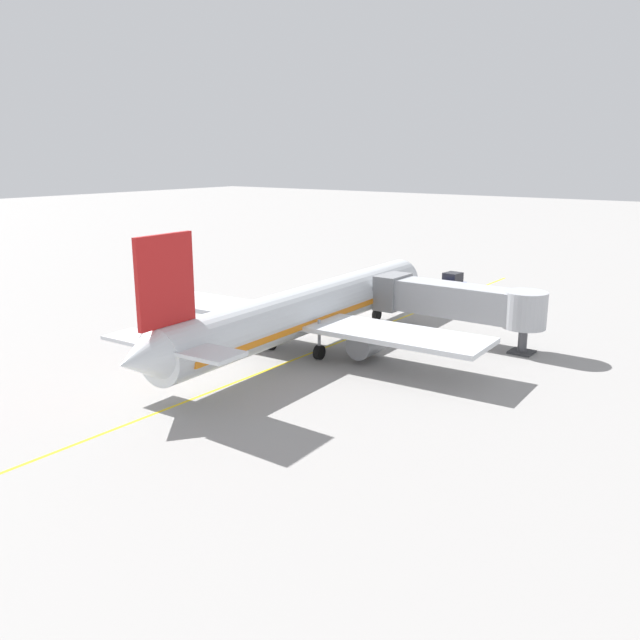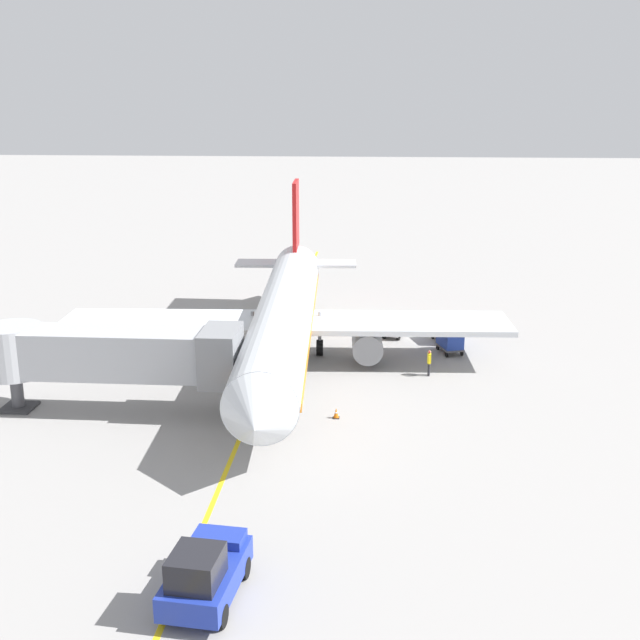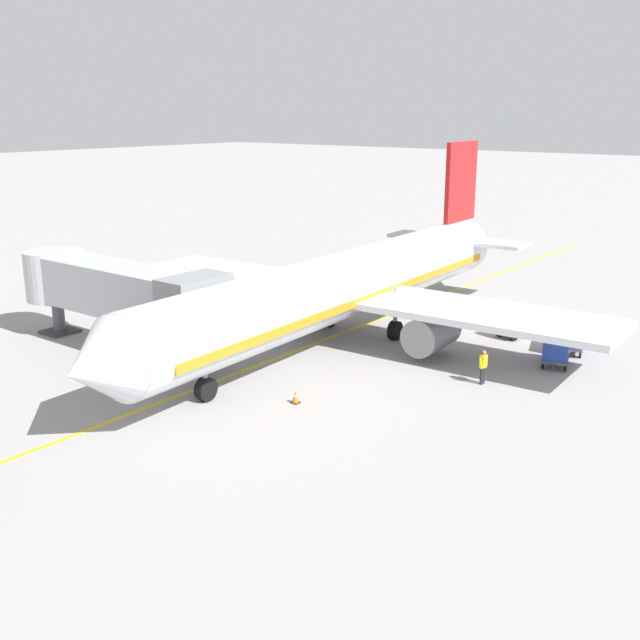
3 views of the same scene
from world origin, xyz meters
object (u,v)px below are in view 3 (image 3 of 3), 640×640
parked_airliner (345,286)px  ground_crew_wing_walker (483,365)px  baggage_cart_front (556,348)px  safety_cone_nose_left (295,397)px  baggage_tug_lead (516,324)px  jet_bridge (116,289)px  baggage_cart_second_in_train (571,335)px

parked_airliner → ground_crew_wing_walker: size_ratio=22.08×
baggage_cart_front → safety_cone_nose_left: bearing=59.4°
baggage_tug_lead → baggage_cart_front: (-3.77, 3.67, 0.24)m
baggage_tug_lead → parked_airliner: bearing=42.1°
safety_cone_nose_left → ground_crew_wing_walker: bearing=-126.7°
jet_bridge → baggage_cart_front: size_ratio=4.87×
baggage_tug_lead → ground_crew_wing_walker: ground_crew_wing_walker is taller
ground_crew_wing_walker → safety_cone_nose_left: size_ratio=2.86×
safety_cone_nose_left → baggage_tug_lead: bearing=-102.3°
safety_cone_nose_left → parked_airliner: bearing=-66.8°
baggage_cart_second_in_train → ground_crew_wing_walker: size_ratio=1.76×
baggage_tug_lead → baggage_cart_second_in_train: size_ratio=0.92×
parked_airliner → baggage_cart_second_in_train: bearing=-152.7°
jet_bridge → baggage_tug_lead: jet_bridge is taller
baggage_tug_lead → baggage_cart_second_in_train: (-3.59, 1.03, 0.24)m
jet_bridge → safety_cone_nose_left: size_ratio=24.54×
ground_crew_wing_walker → safety_cone_nose_left: (5.53, 7.42, -0.66)m
baggage_cart_front → baggage_cart_second_in_train: (0.18, -2.64, 0.00)m
parked_airliner → baggage_cart_front: parked_airliner is taller
baggage_tug_lead → ground_crew_wing_walker: bearing=103.5°
ground_crew_wing_walker → parked_airliner: bearing=-10.6°
baggage_cart_front → baggage_cart_second_in_train: 2.65m
baggage_cart_second_in_train → ground_crew_wing_walker: (1.55, 7.47, 0.00)m
baggage_cart_second_in_train → ground_crew_wing_walker: ground_crew_wing_walker is taller
parked_airliner → baggage_cart_front: 11.83m
jet_bridge → baggage_cart_second_in_train: 24.72m
jet_bridge → parked_airliner: bearing=-133.1°
baggage_cart_second_in_train → parked_airliner: bearing=27.3°
parked_airliner → safety_cone_nose_left: bearing=113.2°
baggage_cart_second_in_train → jet_bridge: bearing=37.2°
parked_airliner → baggage_cart_second_in_train: size_ratio=12.56×
baggage_tug_lead → baggage_cart_front: size_ratio=0.92×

